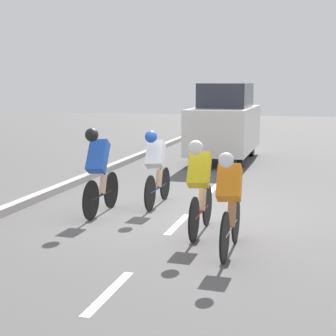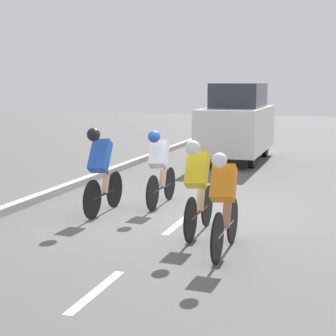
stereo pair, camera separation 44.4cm
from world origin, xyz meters
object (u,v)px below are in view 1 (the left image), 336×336
object	(u,v)px
cyclist_yellow	(200,185)
support_car	(225,123)
cyclist_orange	(230,201)
cyclist_blue	(99,169)
cyclist_white	(156,166)

from	to	relation	value
cyclist_yellow	support_car	size ratio (longest dim) A/B	0.42
cyclist_yellow	support_car	xyz separation A→B (m)	(1.00, -8.36, 0.36)
support_car	cyclist_yellow	bearing A→B (deg)	96.83
support_car	cyclist_orange	bearing A→B (deg)	99.87
cyclist_blue	support_car	distance (m)	7.62
cyclist_white	cyclist_blue	bearing A→B (deg)	50.96
cyclist_white	cyclist_yellow	xyz separation A→B (m)	(-1.23, 1.79, 0.01)
cyclist_white	cyclist_orange	xyz separation A→B (m)	(-1.83, 2.64, -0.03)
cyclist_blue	cyclist_yellow	world-z (taller)	cyclist_blue
cyclist_blue	support_car	bearing A→B (deg)	-97.62
cyclist_yellow	cyclist_white	bearing A→B (deg)	-55.43
cyclist_orange	cyclist_white	bearing A→B (deg)	-55.21
cyclist_blue	support_car	world-z (taller)	support_car
cyclist_blue	cyclist_orange	bearing A→B (deg)	147.33
cyclist_orange	cyclist_yellow	size ratio (longest dim) A/B	1.00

